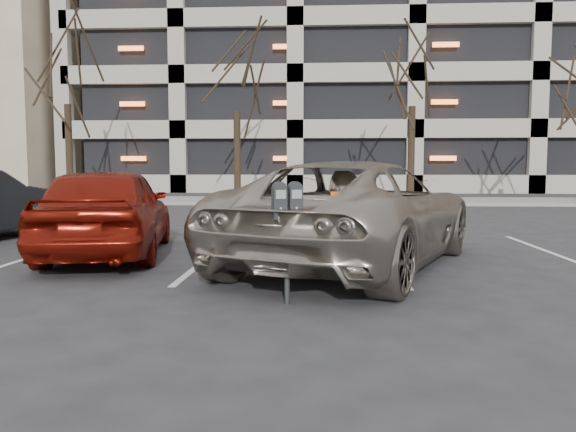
# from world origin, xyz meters

# --- Properties ---
(ground) EXTENTS (140.00, 140.00, 0.00)m
(ground) POSITION_xyz_m (0.00, 0.00, 0.00)
(ground) COLOR #28282B
(ground) RESTS_ON ground
(sidewalk) EXTENTS (80.00, 4.00, 0.12)m
(sidewalk) POSITION_xyz_m (0.00, 16.00, 0.06)
(sidewalk) COLOR gray
(sidewalk) RESTS_ON ground
(stall_lines) EXTENTS (16.90, 5.20, 0.00)m
(stall_lines) POSITION_xyz_m (-1.40, 2.30, 0.01)
(stall_lines) COLOR silver
(stall_lines) RESTS_ON ground
(parking_garage) EXTENTS (52.00, 20.00, 19.00)m
(parking_garage) POSITION_xyz_m (12.00, 33.84, 9.26)
(parking_garage) COLOR black
(parking_garage) RESTS_ON ground
(tree_a) EXTENTS (3.91, 3.91, 8.88)m
(tree_a) POSITION_xyz_m (-10.00, 16.00, 6.42)
(tree_a) COLOR black
(tree_a) RESTS_ON ground
(tree_b) EXTENTS (3.59, 3.59, 8.17)m
(tree_b) POSITION_xyz_m (-3.00, 16.00, 5.90)
(tree_b) COLOR black
(tree_b) RESTS_ON ground
(tree_c) EXTENTS (3.75, 3.75, 8.51)m
(tree_c) POSITION_xyz_m (4.00, 16.00, 6.15)
(tree_c) COLOR black
(tree_c) RESTS_ON ground
(parking_meter) EXTENTS (0.34, 0.23, 1.25)m
(parking_meter) POSITION_xyz_m (0.02, -1.01, 0.96)
(parking_meter) COLOR black
(parking_meter) RESTS_ON ground
(suv_silver) EXTENTS (4.44, 5.97, 1.51)m
(suv_silver) POSITION_xyz_m (0.88, 1.40, 0.75)
(suv_silver) COLOR #A9A090
(suv_silver) RESTS_ON ground
(car_red) EXTENTS (2.51, 4.54, 1.46)m
(car_red) POSITION_xyz_m (-3.04, 2.05, 0.73)
(car_red) COLOR maroon
(car_red) RESTS_ON ground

